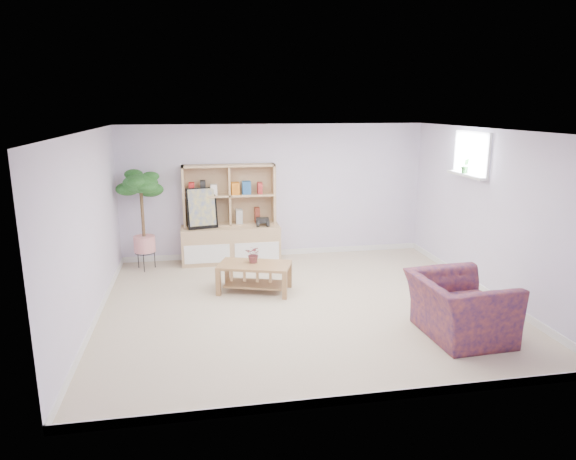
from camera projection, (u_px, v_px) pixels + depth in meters
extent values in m
cube|color=beige|center=(303.00, 305.00, 7.18)|extent=(5.50, 5.00, 0.01)
cube|color=white|center=(304.00, 130.00, 6.62)|extent=(5.50, 5.00, 0.01)
cube|color=silver|center=(275.00, 191.00, 9.29)|extent=(5.50, 0.01, 2.40)
cube|color=silver|center=(362.00, 282.00, 4.51)|extent=(5.50, 0.01, 2.40)
cube|color=silver|center=(89.00, 230.00, 6.42)|extent=(0.01, 5.00, 2.40)
cube|color=silver|center=(490.00, 214.00, 7.37)|extent=(0.01, 5.00, 2.40)
cube|color=white|center=(467.00, 175.00, 7.82)|extent=(0.14, 1.00, 0.04)
imported|color=#1F5324|center=(254.00, 254.00, 7.63)|extent=(0.30, 0.29, 0.26)
imported|color=#171549|center=(460.00, 303.00, 6.11)|extent=(1.04, 1.18, 0.84)
imported|color=#144A0F|center=(465.00, 166.00, 7.84)|extent=(0.15, 0.14, 0.23)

